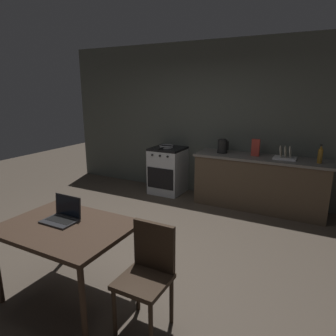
# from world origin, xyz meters

# --- Properties ---
(ground_plane) EXTENTS (12.00, 12.00, 0.00)m
(ground_plane) POSITION_xyz_m (0.00, 0.00, 0.00)
(ground_plane) COLOR #473D33
(back_wall) EXTENTS (6.40, 0.10, 2.79)m
(back_wall) POSITION_xyz_m (0.30, 2.66, 1.40)
(back_wall) COLOR #484D47
(back_wall) RESTS_ON ground_plane
(kitchen_counter) EXTENTS (2.16, 0.64, 0.89)m
(kitchen_counter) POSITION_xyz_m (1.19, 2.31, 0.45)
(kitchen_counter) COLOR #4C3D2D
(kitchen_counter) RESTS_ON ground_plane
(stove_oven) EXTENTS (0.60, 0.62, 0.89)m
(stove_oven) POSITION_xyz_m (-0.54, 2.31, 0.44)
(stove_oven) COLOR #B7BABF
(stove_oven) RESTS_ON ground_plane
(dining_table) EXTENTS (1.17, 0.87, 0.75)m
(dining_table) POSITION_xyz_m (0.07, -0.85, 0.67)
(dining_table) COLOR #332319
(dining_table) RESTS_ON ground_plane
(chair) EXTENTS (0.40, 0.40, 0.89)m
(chair) POSITION_xyz_m (0.92, -0.80, 0.51)
(chair) COLOR #2D2116
(chair) RESTS_ON ground_plane
(laptop) EXTENTS (0.32, 0.24, 0.23)m
(laptop) POSITION_xyz_m (-0.03, -0.79, 0.79)
(laptop) COLOR #232326
(laptop) RESTS_ON dining_table
(electric_kettle) EXTENTS (0.19, 0.17, 0.25)m
(electric_kettle) POSITION_xyz_m (0.53, 2.31, 1.00)
(electric_kettle) COLOR black
(electric_kettle) RESTS_ON kitchen_counter
(bottle) EXTENTS (0.07, 0.07, 0.28)m
(bottle) POSITION_xyz_m (2.04, 2.26, 1.02)
(bottle) COLOR #8C601E
(bottle) RESTS_ON kitchen_counter
(frying_pan) EXTENTS (0.27, 0.44, 0.05)m
(frying_pan) POSITION_xyz_m (-0.56, 2.28, 0.91)
(frying_pan) COLOR gray
(frying_pan) RESTS_ON stove_oven
(cereal_box) EXTENTS (0.13, 0.05, 0.28)m
(cereal_box) POSITION_xyz_m (1.08, 2.33, 1.03)
(cereal_box) COLOR #B2382D
(cereal_box) RESTS_ON kitchen_counter
(dish_rack) EXTENTS (0.34, 0.26, 0.21)m
(dish_rack) POSITION_xyz_m (1.55, 2.31, 0.93)
(dish_rack) COLOR silver
(dish_rack) RESTS_ON kitchen_counter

